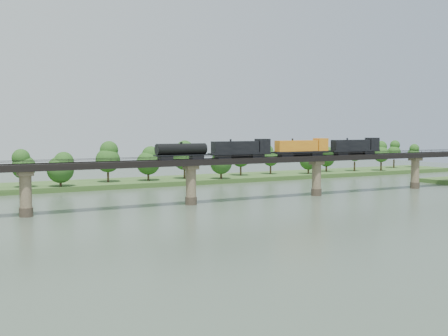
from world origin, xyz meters
TOP-DOWN VIEW (x-y plane):
  - ground at (0.00, 0.00)m, footprint 400.00×400.00m
  - far_bank at (0.00, 85.00)m, footprint 300.00×24.00m
  - bridge at (0.00, 30.00)m, footprint 236.00×30.00m
  - bridge_superstructure at (0.00, 30.00)m, footprint 220.00×4.90m
  - far_treeline at (-8.21, 80.52)m, footprint 289.06×17.54m
  - freight_train at (27.80, 30.00)m, footprint 72.85×2.84m

SIDE VIEW (x-z plane):
  - ground at x=0.00m, z-range 0.00..0.00m
  - far_bank at x=0.00m, z-range 0.00..1.60m
  - bridge at x=0.00m, z-range -0.29..11.21m
  - far_treeline at x=-8.21m, z-range 2.03..15.63m
  - bridge_superstructure at x=0.00m, z-range 11.42..12.17m
  - freight_train at x=27.80m, z-range 11.39..16.40m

